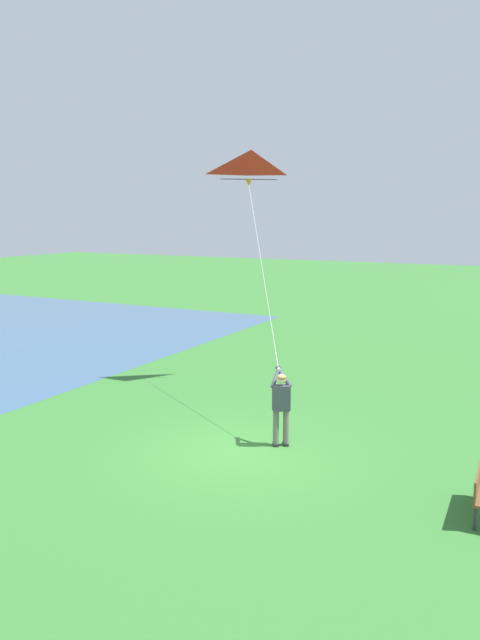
% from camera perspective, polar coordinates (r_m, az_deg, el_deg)
% --- Properties ---
extents(ground_plane, '(120.00, 120.00, 0.00)m').
position_cam_1_polar(ground_plane, '(14.28, -0.13, -12.22)').
color(ground_plane, '#33702D').
extents(person_kite_flyer, '(0.55, 0.62, 1.83)m').
position_cam_1_polar(person_kite_flyer, '(14.37, 3.85, -7.67)').
color(person_kite_flyer, '#232328').
rests_on(person_kite_flyer, ground).
extents(flying_kite, '(3.82, 5.05, 5.42)m').
position_cam_1_polar(flying_kite, '(19.11, 1.03, 13.86)').
color(flying_kite, red).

